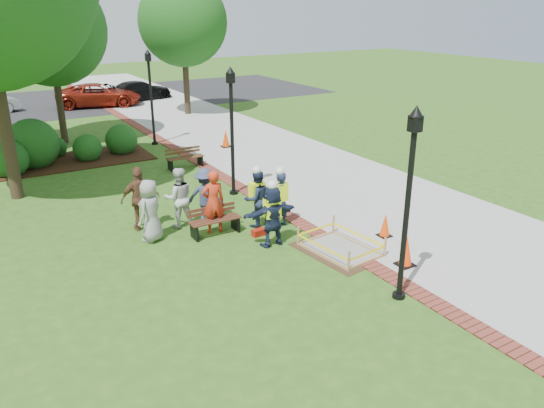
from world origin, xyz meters
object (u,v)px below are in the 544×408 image
cone_front (406,252)px  hivis_worker_c (257,196)px  lamp_near (409,192)px  hivis_worker_b (280,197)px  wet_concrete_pad (340,243)px  bench_near (215,226)px  hivis_worker_a (272,214)px

cone_front → hivis_worker_c: hivis_worker_c is taller
lamp_near → hivis_worker_b: (-0.14, 4.78, -1.58)m
cone_front → hivis_worker_b: size_ratio=0.45×
wet_concrete_pad → hivis_worker_b: hivis_worker_b is taller
wet_concrete_pad → lamp_near: bearing=-97.8°
bench_near → cone_front: size_ratio=1.79×
bench_near → lamp_near: 6.01m
lamp_near → hivis_worker_c: size_ratio=2.34×
wet_concrete_pad → hivis_worker_a: (-1.34, 1.25, 0.67)m
cone_front → hivis_worker_c: 4.56m
hivis_worker_c → bench_near: bearing=178.2°
cone_front → lamp_near: bearing=-139.1°
wet_concrete_pad → lamp_near: 3.41m
wet_concrete_pad → hivis_worker_b: bearing=102.4°
cone_front → lamp_near: size_ratio=0.19×
wet_concrete_pad → cone_front: (0.85, -1.51, 0.16)m
hivis_worker_b → hivis_worker_c: 0.67m
cone_front → hivis_worker_a: hivis_worker_a is taller
cone_front → hivis_worker_b: hivis_worker_b is taller
hivis_worker_b → hivis_worker_c: hivis_worker_c is taller
cone_front → hivis_worker_a: size_ratio=0.45×
hivis_worker_b → lamp_near: bearing=-88.3°
bench_near → hivis_worker_a: (1.02, -1.41, 0.66)m
wet_concrete_pad → hivis_worker_a: bearing=137.0°
hivis_worker_b → wet_concrete_pad: bearing=-77.6°
bench_near → hivis_worker_b: (1.87, -0.43, 0.65)m
hivis_worker_a → hivis_worker_c: 1.41m
hivis_worker_a → hivis_worker_b: size_ratio=1.01×
wet_concrete_pad → lamp_near: size_ratio=0.58×
hivis_worker_c → hivis_worker_a: bearing=-102.6°
lamp_near → hivis_worker_b: bearing=91.7°
hivis_worker_a → bench_near: bearing=125.8°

